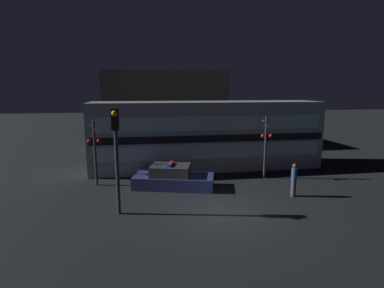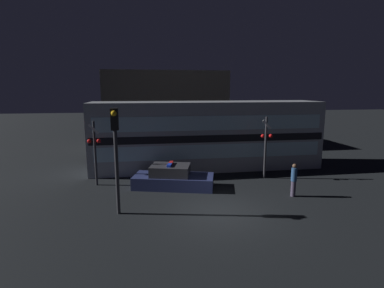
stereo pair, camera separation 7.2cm
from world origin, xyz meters
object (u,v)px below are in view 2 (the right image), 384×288
Objects in this scene: traffic_light_corner at (116,146)px; pedestrian at (294,180)px; train at (207,135)px; police_car at (173,178)px; crossing_signal_near at (266,144)px.

pedestrian is at bearing 5.54° from traffic_light_corner.
traffic_light_corner reaches higher than pedestrian.
train is 7.13m from pedestrian.
traffic_light_corner is (-2.64, -3.17, 2.49)m from police_car.
crossing_signal_near reaches higher than pedestrian.
pedestrian is 0.45× the size of crossing_signal_near.
pedestrian reaches higher than police_car.
police_car is 6.30m from pedestrian.
traffic_light_corner is at bearing -174.46° from pedestrian.
train is 3.30× the size of police_car.
police_car is at bearing 158.10° from pedestrian.
traffic_light_corner reaches higher than police_car.
train is 5.07m from police_car.
train reaches higher than police_car.
police_car is 4.82m from traffic_light_corner.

